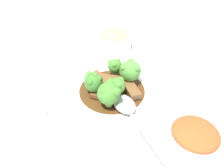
{
  "coord_description": "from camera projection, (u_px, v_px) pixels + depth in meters",
  "views": [
    {
      "loc": [
        -0.39,
        -0.05,
        0.36
      ],
      "look_at": [
        0.0,
        0.0,
        0.03
      ],
      "focal_mm": 35.0,
      "sensor_mm": 36.0,
      "label": 1
    }
  ],
  "objects": [
    {
      "name": "side_bowl_appetizer",
      "position": [
        114.0,
        39.0,
        0.68
      ],
      "size": [
        0.11,
        0.11,
        0.06
      ],
      "color": "white",
      "rests_on": "ground_plane"
    },
    {
      "name": "broccoli_floret_5",
      "position": [
        115.0,
        66.0,
        0.55
      ],
      "size": [
        0.04,
        0.04,
        0.04
      ],
      "color": "#7FA84C",
      "rests_on": "main_plate"
    },
    {
      "name": "broccoli_floret_4",
      "position": [
        91.0,
        78.0,
        0.51
      ],
      "size": [
        0.03,
        0.03,
        0.04
      ],
      "color": "#8EB756",
      "rests_on": "main_plate"
    },
    {
      "name": "beef_strip_3",
      "position": [
        99.0,
        79.0,
        0.54
      ],
      "size": [
        0.06,
        0.06,
        0.01
      ],
      "color": "brown",
      "rests_on": "main_plate"
    },
    {
      "name": "broccoli_floret_3",
      "position": [
        130.0,
        70.0,
        0.52
      ],
      "size": [
        0.05,
        0.05,
        0.06
      ],
      "color": "#8EB756",
      "rests_on": "main_plate"
    },
    {
      "name": "side_bowl_kimchi",
      "position": [
        194.0,
        138.0,
        0.4
      ],
      "size": [
        0.11,
        0.11,
        0.05
      ],
      "color": "white",
      "rests_on": "ground_plane"
    },
    {
      "name": "serving_spoon",
      "position": [
        127.0,
        109.0,
        0.46
      ],
      "size": [
        0.18,
        0.13,
        0.01
      ],
      "color": "#B7B7BC",
      "rests_on": "main_plate"
    },
    {
      "name": "broccoli_floret_2",
      "position": [
        117.0,
        86.0,
        0.48
      ],
      "size": [
        0.04,
        0.04,
        0.05
      ],
      "color": "#7FA84C",
      "rests_on": "main_plate"
    },
    {
      "name": "beef_strip_1",
      "position": [
        132.0,
        90.0,
        0.51
      ],
      "size": [
        0.06,
        0.05,
        0.01
      ],
      "color": "brown",
      "rests_on": "main_plate"
    },
    {
      "name": "main_plate",
      "position": [
        112.0,
        92.0,
        0.53
      ],
      "size": [
        0.25,
        0.25,
        0.02
      ],
      "color": "white",
      "rests_on": "ground_plane"
    },
    {
      "name": "beef_strip_2",
      "position": [
        114.0,
        82.0,
        0.53
      ],
      "size": [
        0.04,
        0.07,
        0.02
      ],
      "color": "brown",
      "rests_on": "main_plate"
    },
    {
      "name": "ground_plane",
      "position": [
        112.0,
        95.0,
        0.53
      ],
      "size": [
        4.0,
        4.0,
        0.0
      ],
      "primitive_type": "plane",
      "color": "silver"
    },
    {
      "name": "broccoli_floret_0",
      "position": [
        111.0,
        93.0,
        0.46
      ],
      "size": [
        0.05,
        0.05,
        0.06
      ],
      "color": "#8EB756",
      "rests_on": "main_plate"
    },
    {
      "name": "sauce_dish",
      "position": [
        29.0,
        116.0,
        0.47
      ],
      "size": [
        0.08,
        0.08,
        0.01
      ],
      "color": "white",
      "rests_on": "ground_plane"
    },
    {
      "name": "beef_strip_0",
      "position": [
        104.0,
        95.0,
        0.5
      ],
      "size": [
        0.04,
        0.07,
        0.01
      ],
      "color": "brown",
      "rests_on": "main_plate"
    },
    {
      "name": "broccoli_floret_1",
      "position": [
        94.0,
        83.0,
        0.49
      ],
      "size": [
        0.04,
        0.04,
        0.05
      ],
      "color": "#8EB756",
      "rests_on": "main_plate"
    }
  ]
}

